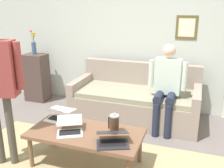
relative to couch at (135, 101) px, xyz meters
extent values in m
cube|color=silver|center=(0.10, -0.60, 1.05)|extent=(7.04, 0.10, 2.70)
cube|color=brown|center=(-0.68, -0.54, 1.15)|extent=(0.34, 0.02, 0.38)
cube|color=silver|center=(-0.68, -0.53, 1.15)|extent=(0.26, 0.00, 0.29)
cube|color=gray|center=(0.00, 0.04, -0.09)|extent=(2.01, 0.91, 0.42)
cube|color=gray|center=(0.00, 0.06, 0.16)|extent=(1.77, 0.83, 0.08)
cube|color=gray|center=(0.00, -0.34, 0.35)|extent=(2.01, 0.14, 0.46)
cube|color=gray|center=(-0.94, 0.04, 0.22)|extent=(0.12, 0.91, 0.20)
cube|color=gray|center=(0.94, 0.04, 0.22)|extent=(0.12, 0.91, 0.20)
cube|color=brown|center=(0.23, 1.45, 0.10)|extent=(1.30, 0.63, 0.04)
cylinder|color=brown|center=(0.81, 1.70, -0.11)|extent=(0.05, 0.05, 0.39)
cylinder|color=brown|center=(-0.36, 1.20, -0.11)|extent=(0.05, 0.05, 0.39)
cylinder|color=brown|center=(0.81, 1.20, -0.11)|extent=(0.05, 0.05, 0.39)
cube|color=silver|center=(0.68, 1.29, 0.13)|extent=(0.34, 0.24, 0.01)
cube|color=black|center=(0.68, 1.27, 0.14)|extent=(0.28, 0.15, 0.00)
cube|color=silver|center=(0.67, 1.19, 0.24)|extent=(0.34, 0.23, 0.03)
cube|color=#A9C8EF|center=(0.67, 1.19, 0.24)|extent=(0.30, 0.20, 0.03)
cube|color=silver|center=(0.37, 1.56, 0.13)|extent=(0.35, 0.32, 0.01)
cube|color=black|center=(0.38, 1.54, 0.14)|extent=(0.27, 0.22, 0.00)
cube|color=silver|center=(0.43, 1.44, 0.24)|extent=(0.34, 0.31, 0.05)
cube|color=silver|center=(0.43, 1.44, 0.24)|extent=(0.31, 0.28, 0.04)
cube|color=#28282D|center=(-0.16, 1.62, 0.13)|extent=(0.39, 0.32, 0.01)
cube|color=black|center=(-0.15, 1.60, 0.14)|extent=(0.31, 0.23, 0.00)
cube|color=#28282D|center=(-0.13, 1.55, 0.23)|extent=(0.38, 0.31, 0.07)
cube|color=black|center=(-0.13, 1.55, 0.23)|extent=(0.34, 0.27, 0.06)
cylinder|color=#4C3323|center=(-0.09, 1.36, 0.22)|extent=(0.10, 0.10, 0.20)
cylinder|color=#B7B7BC|center=(-0.09, 1.36, 0.33)|extent=(0.11, 0.11, 0.02)
sphere|color=#B2B2B7|center=(-0.09, 1.36, 0.35)|extent=(0.03, 0.03, 0.03)
cube|color=black|center=(-0.02, 1.36, 0.23)|extent=(0.01, 0.01, 0.14)
cube|color=#4E3C36|center=(2.03, -0.20, 0.15)|extent=(0.42, 0.32, 0.91)
cylinder|color=#425C89|center=(2.03, -0.20, 0.72)|extent=(0.09, 0.09, 0.23)
cylinder|color=#3D7038|center=(2.04, -0.19, 0.94)|extent=(0.02, 0.02, 0.21)
sphere|color=#D74762|center=(2.05, -0.19, 1.04)|extent=(0.04, 0.04, 0.04)
cylinder|color=#3D7038|center=(2.01, -0.19, 0.92)|extent=(0.01, 0.01, 0.17)
sphere|color=gold|center=(2.01, -0.19, 1.01)|extent=(0.04, 0.04, 0.04)
cylinder|color=#3D7038|center=(2.02, -0.22, 0.91)|extent=(0.03, 0.02, 0.16)
sphere|color=yellow|center=(2.01, -0.23, 0.99)|extent=(0.05, 0.05, 0.05)
cylinder|color=#3D7038|center=(2.01, -0.20, 0.90)|extent=(0.01, 0.02, 0.13)
sphere|color=yellow|center=(2.00, -0.20, 0.97)|extent=(0.05, 0.05, 0.05)
cylinder|color=#514C43|center=(1.06, 1.70, 0.13)|extent=(0.09, 0.09, 0.86)
cylinder|color=#9C3D3B|center=(0.89, 1.65, 0.89)|extent=(0.10, 0.10, 0.52)
cylinder|color=#22283C|center=(-0.59, 0.50, -0.05)|extent=(0.10, 0.10, 0.50)
cylinder|color=#22283C|center=(-0.42, 0.50, -0.05)|extent=(0.10, 0.10, 0.50)
cylinder|color=#22283C|center=(-0.59, 0.32, 0.25)|extent=(0.12, 0.40, 0.12)
cylinder|color=#22283C|center=(-0.42, 0.32, 0.25)|extent=(0.12, 0.40, 0.12)
cube|color=silver|center=(-0.51, 0.14, 0.51)|extent=(0.37, 0.20, 0.52)
cylinder|color=silver|center=(-0.75, 0.19, 0.53)|extent=(0.08, 0.08, 0.42)
cylinder|color=silver|center=(-0.27, 0.19, 0.53)|extent=(0.08, 0.08, 0.42)
sphere|color=beige|center=(-0.51, 0.14, 0.88)|extent=(0.19, 0.19, 0.19)
camera|label=1|loc=(-0.91, 3.83, 1.53)|focal=41.09mm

